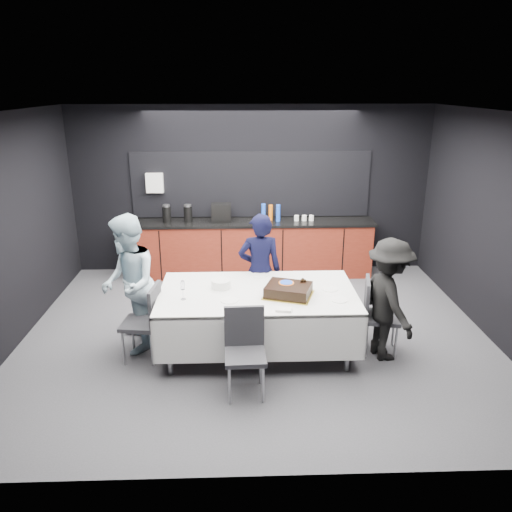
{
  "coord_description": "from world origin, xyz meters",
  "views": [
    {
      "loc": [
        -0.21,
        -5.83,
        3.1
      ],
      "look_at": [
        0.0,
        0.1,
        1.05
      ],
      "focal_mm": 35.0,
      "sensor_mm": 36.0,
      "label": 1
    }
  ],
  "objects_px": {
    "chair_left": "(147,317)",
    "person_left": "(129,284)",
    "person_center": "(260,271)",
    "cake_assembly": "(288,290)",
    "plate_stack": "(221,284)",
    "champagne_flute": "(183,286)",
    "chair_right": "(375,310)",
    "person_right": "(388,300)",
    "chair_near": "(245,345)",
    "party_table": "(257,302)"
  },
  "relations": [
    {
      "from": "party_table",
      "to": "chair_right",
      "type": "relative_size",
      "value": 2.51
    },
    {
      "from": "chair_left",
      "to": "chair_near",
      "type": "relative_size",
      "value": 1.0
    },
    {
      "from": "chair_left",
      "to": "person_center",
      "type": "xyz_separation_m",
      "value": [
        1.35,
        0.84,
        0.24
      ]
    },
    {
      "from": "party_table",
      "to": "chair_near",
      "type": "distance_m",
      "value": 0.86
    },
    {
      "from": "party_table",
      "to": "cake_assembly",
      "type": "xyz_separation_m",
      "value": [
        0.35,
        -0.13,
        0.21
      ]
    },
    {
      "from": "plate_stack",
      "to": "person_right",
      "type": "bearing_deg",
      "value": -9.39
    },
    {
      "from": "chair_near",
      "to": "chair_left",
      "type": "bearing_deg",
      "value": 148.69
    },
    {
      "from": "champagne_flute",
      "to": "chair_right",
      "type": "distance_m",
      "value": 2.31
    },
    {
      "from": "chair_right",
      "to": "chair_near",
      "type": "bearing_deg",
      "value": -153.64
    },
    {
      "from": "party_table",
      "to": "person_center",
      "type": "xyz_separation_m",
      "value": [
        0.06,
        0.69,
        0.14
      ]
    },
    {
      "from": "cake_assembly",
      "to": "chair_right",
      "type": "distance_m",
      "value": 1.11
    },
    {
      "from": "party_table",
      "to": "chair_left",
      "type": "xyz_separation_m",
      "value": [
        -1.29,
        -0.15,
        -0.11
      ]
    },
    {
      "from": "chair_near",
      "to": "person_center",
      "type": "height_order",
      "value": "person_center"
    },
    {
      "from": "person_center",
      "to": "person_right",
      "type": "xyz_separation_m",
      "value": [
        1.46,
        -0.88,
        -0.04
      ]
    },
    {
      "from": "party_table",
      "to": "plate_stack",
      "type": "relative_size",
      "value": 10.06
    },
    {
      "from": "cake_assembly",
      "to": "champagne_flute",
      "type": "xyz_separation_m",
      "value": [
        -1.21,
        -0.07,
        0.09
      ]
    },
    {
      "from": "chair_left",
      "to": "chair_near",
      "type": "height_order",
      "value": "same"
    },
    {
      "from": "person_left",
      "to": "person_right",
      "type": "height_order",
      "value": "person_left"
    },
    {
      "from": "person_center",
      "to": "person_left",
      "type": "relative_size",
      "value": 0.92
    },
    {
      "from": "plate_stack",
      "to": "chair_left",
      "type": "bearing_deg",
      "value": -161.99
    },
    {
      "from": "champagne_flute",
      "to": "person_left",
      "type": "distance_m",
      "value": 0.76
    },
    {
      "from": "person_right",
      "to": "chair_right",
      "type": "bearing_deg",
      "value": 23.88
    },
    {
      "from": "cake_assembly",
      "to": "champagne_flute",
      "type": "height_order",
      "value": "champagne_flute"
    },
    {
      "from": "chair_right",
      "to": "person_left",
      "type": "relative_size",
      "value": 0.55
    },
    {
      "from": "chair_near",
      "to": "person_right",
      "type": "bearing_deg",
      "value": 21.04
    },
    {
      "from": "cake_assembly",
      "to": "person_center",
      "type": "xyz_separation_m",
      "value": [
        -0.3,
        0.82,
        -0.07
      ]
    },
    {
      "from": "chair_right",
      "to": "person_left",
      "type": "distance_m",
      "value": 2.97
    },
    {
      "from": "champagne_flute",
      "to": "person_left",
      "type": "height_order",
      "value": "person_left"
    },
    {
      "from": "plate_stack",
      "to": "champagne_flute",
      "type": "xyz_separation_m",
      "value": [
        -0.42,
        -0.33,
        0.11
      ]
    },
    {
      "from": "cake_assembly",
      "to": "plate_stack",
      "type": "xyz_separation_m",
      "value": [
        -0.79,
        0.26,
        -0.02
      ]
    },
    {
      "from": "champagne_flute",
      "to": "person_left",
      "type": "relative_size",
      "value": 0.13
    },
    {
      "from": "cake_assembly",
      "to": "person_right",
      "type": "height_order",
      "value": "person_right"
    },
    {
      "from": "person_center",
      "to": "person_right",
      "type": "relative_size",
      "value": 1.06
    },
    {
      "from": "cake_assembly",
      "to": "plate_stack",
      "type": "distance_m",
      "value": 0.83
    },
    {
      "from": "chair_right",
      "to": "person_center",
      "type": "bearing_deg",
      "value": 151.25
    },
    {
      "from": "party_table",
      "to": "person_right",
      "type": "relative_size",
      "value": 1.58
    },
    {
      "from": "plate_stack",
      "to": "person_center",
      "type": "distance_m",
      "value": 0.75
    },
    {
      "from": "chair_right",
      "to": "person_left",
      "type": "bearing_deg",
      "value": 176.54
    },
    {
      "from": "cake_assembly",
      "to": "chair_near",
      "type": "xyz_separation_m",
      "value": [
        -0.52,
        -0.71,
        -0.31
      ]
    },
    {
      "from": "person_center",
      "to": "chair_near",
      "type": "bearing_deg",
      "value": 78.64
    },
    {
      "from": "chair_left",
      "to": "person_left",
      "type": "relative_size",
      "value": 0.55
    },
    {
      "from": "plate_stack",
      "to": "person_center",
      "type": "height_order",
      "value": "person_center"
    },
    {
      "from": "chair_near",
      "to": "person_left",
      "type": "xyz_separation_m",
      "value": [
        -1.37,
        0.96,
        0.31
      ]
    },
    {
      "from": "party_table",
      "to": "person_left",
      "type": "bearing_deg",
      "value": 175.54
    },
    {
      "from": "chair_right",
      "to": "person_right",
      "type": "relative_size",
      "value": 0.63
    },
    {
      "from": "chair_left",
      "to": "person_right",
      "type": "height_order",
      "value": "person_right"
    },
    {
      "from": "person_center",
      "to": "plate_stack",
      "type": "bearing_deg",
      "value": 45.45
    },
    {
      "from": "champagne_flute",
      "to": "chair_left",
      "type": "relative_size",
      "value": 0.24
    },
    {
      "from": "person_right",
      "to": "person_left",
      "type": "bearing_deg",
      "value": 71.78
    },
    {
      "from": "party_table",
      "to": "person_right",
      "type": "distance_m",
      "value": 1.53
    }
  ]
}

